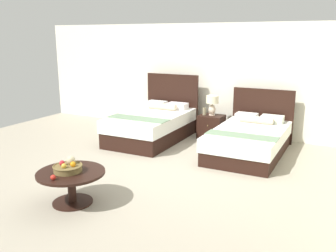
{
  "coord_description": "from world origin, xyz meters",
  "views": [
    {
      "loc": [
        2.9,
        -5.38,
        2.27
      ],
      "look_at": [
        -0.14,
        0.43,
        0.66
      ],
      "focal_mm": 39.17,
      "sensor_mm": 36.0,
      "label": 1
    }
  ],
  "objects_px": {
    "vase": "(204,111)",
    "loose_apple": "(53,177)",
    "bed_near_corner": "(250,139)",
    "coffee_table": "(71,180)",
    "nightstand": "(211,127)",
    "table_lamp": "(212,103)",
    "fruit_bowl": "(68,167)",
    "bed_near_window": "(153,125)"
  },
  "relations": [
    {
      "from": "bed_near_window",
      "to": "table_lamp",
      "type": "distance_m",
      "value": 1.43
    },
    {
      "from": "vase",
      "to": "loose_apple",
      "type": "distance_m",
      "value": 4.36
    },
    {
      "from": "bed_near_window",
      "to": "bed_near_corner",
      "type": "bearing_deg",
      "value": 0.07
    },
    {
      "from": "vase",
      "to": "loose_apple",
      "type": "xyz_separation_m",
      "value": [
        -0.33,
        -4.34,
        -0.12
      ]
    },
    {
      "from": "bed_near_corner",
      "to": "nightstand",
      "type": "xyz_separation_m",
      "value": [
        -1.08,
        0.71,
        -0.03
      ]
    },
    {
      "from": "vase",
      "to": "coffee_table",
      "type": "distance_m",
      "value": 4.03
    },
    {
      "from": "bed_near_corner",
      "to": "fruit_bowl",
      "type": "bearing_deg",
      "value": -115.76
    },
    {
      "from": "bed_near_corner",
      "to": "loose_apple",
      "type": "height_order",
      "value": "bed_near_corner"
    },
    {
      "from": "bed_near_corner",
      "to": "loose_apple",
      "type": "bearing_deg",
      "value": -113.2
    },
    {
      "from": "bed_near_window",
      "to": "coffee_table",
      "type": "xyz_separation_m",
      "value": [
        0.63,
        -3.33,
        0.0
      ]
    },
    {
      "from": "bed_near_corner",
      "to": "coffee_table",
      "type": "xyz_separation_m",
      "value": [
        -1.58,
        -3.34,
        0.05
      ]
    },
    {
      "from": "bed_near_corner",
      "to": "nightstand",
      "type": "height_order",
      "value": "bed_near_corner"
    },
    {
      "from": "coffee_table",
      "to": "loose_apple",
      "type": "height_order",
      "value": "loose_apple"
    },
    {
      "from": "nightstand",
      "to": "fruit_bowl",
      "type": "height_order",
      "value": "fruit_bowl"
    },
    {
      "from": "bed_near_window",
      "to": "loose_apple",
      "type": "height_order",
      "value": "bed_near_window"
    },
    {
      "from": "bed_near_window",
      "to": "coffee_table",
      "type": "bearing_deg",
      "value": -79.33
    },
    {
      "from": "bed_near_window",
      "to": "fruit_bowl",
      "type": "xyz_separation_m",
      "value": [
        0.59,
        -3.34,
        0.19
      ]
    },
    {
      "from": "bed_near_corner",
      "to": "nightstand",
      "type": "bearing_deg",
      "value": 146.69
    },
    {
      "from": "table_lamp",
      "to": "coffee_table",
      "type": "xyz_separation_m",
      "value": [
        -0.5,
        -4.07,
        -0.48
      ]
    },
    {
      "from": "fruit_bowl",
      "to": "loose_apple",
      "type": "xyz_separation_m",
      "value": [
        0.04,
        -0.32,
        -0.03
      ]
    },
    {
      "from": "fruit_bowl",
      "to": "loose_apple",
      "type": "relative_size",
      "value": 5.76
    },
    {
      "from": "nightstand",
      "to": "table_lamp",
      "type": "distance_m",
      "value": 0.55
    },
    {
      "from": "table_lamp",
      "to": "bed_near_corner",
      "type": "bearing_deg",
      "value": -34.05
    },
    {
      "from": "nightstand",
      "to": "table_lamp",
      "type": "xyz_separation_m",
      "value": [
        0.0,
        0.02,
        0.55
      ]
    },
    {
      "from": "coffee_table",
      "to": "bed_near_corner",
      "type": "bearing_deg",
      "value": 64.63
    },
    {
      "from": "bed_near_corner",
      "to": "nightstand",
      "type": "relative_size",
      "value": 4.14
    },
    {
      "from": "coffee_table",
      "to": "loose_apple",
      "type": "relative_size",
      "value": 13.37
    },
    {
      "from": "vase",
      "to": "nightstand",
      "type": "bearing_deg",
      "value": 13.81
    },
    {
      "from": "bed_near_corner",
      "to": "table_lamp",
      "type": "distance_m",
      "value": 1.41
    },
    {
      "from": "nightstand",
      "to": "fruit_bowl",
      "type": "xyz_separation_m",
      "value": [
        -0.53,
        -4.06,
        0.26
      ]
    },
    {
      "from": "bed_near_corner",
      "to": "fruit_bowl",
      "type": "xyz_separation_m",
      "value": [
        -1.62,
        -3.35,
        0.24
      ]
    },
    {
      "from": "table_lamp",
      "to": "coffee_table",
      "type": "height_order",
      "value": "table_lamp"
    },
    {
      "from": "bed_near_window",
      "to": "coffee_table",
      "type": "relative_size",
      "value": 2.35
    },
    {
      "from": "vase",
      "to": "fruit_bowl",
      "type": "bearing_deg",
      "value": -95.28
    },
    {
      "from": "bed_near_window",
      "to": "fruit_bowl",
      "type": "relative_size",
      "value": 5.46
    },
    {
      "from": "nightstand",
      "to": "coffee_table",
      "type": "bearing_deg",
      "value": -97.05
    },
    {
      "from": "nightstand",
      "to": "coffee_table",
      "type": "distance_m",
      "value": 4.08
    },
    {
      "from": "bed_near_window",
      "to": "nightstand",
      "type": "xyz_separation_m",
      "value": [
        1.13,
        0.71,
        -0.08
      ]
    },
    {
      "from": "coffee_table",
      "to": "fruit_bowl",
      "type": "relative_size",
      "value": 2.32
    },
    {
      "from": "loose_apple",
      "to": "fruit_bowl",
      "type": "bearing_deg",
      "value": 97.39
    },
    {
      "from": "fruit_bowl",
      "to": "loose_apple",
      "type": "height_order",
      "value": "fruit_bowl"
    },
    {
      "from": "nightstand",
      "to": "loose_apple",
      "type": "relative_size",
      "value": 7.74
    }
  ]
}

